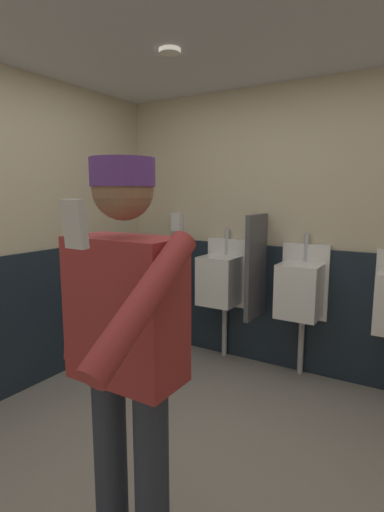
% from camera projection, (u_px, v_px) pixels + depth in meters
% --- Properties ---
extents(ground_plane, '(3.84, 4.06, 0.04)m').
position_uv_depth(ground_plane, '(174.00, 480.00, 2.20)').
color(ground_plane, gray).
extents(wall_back, '(3.84, 0.12, 2.50)m').
position_uv_depth(wall_back, '(285.00, 230.00, 3.51)').
color(wall_back, beige).
rests_on(wall_back, ground_plane).
extents(wainscot_band_back, '(3.24, 0.03, 1.11)m').
position_uv_depth(wainscot_band_back, '(279.00, 307.00, 3.56)').
color(wainscot_band_back, '#19232D').
rests_on(wainscot_band_back, ground_plane).
extents(downlight_far, '(0.14, 0.14, 0.03)m').
position_uv_depth(downlight_far, '(170.00, 51.00, 2.53)').
color(downlight_far, white).
extents(urinal_left, '(0.40, 0.34, 1.24)m').
position_uv_depth(urinal_left, '(221.00, 280.00, 3.67)').
color(urinal_left, white).
rests_on(urinal_left, ground_plane).
extents(urinal_middle, '(0.40, 0.34, 1.24)m').
position_uv_depth(urinal_middle, '(301.00, 290.00, 3.28)').
color(urinal_middle, white).
rests_on(urinal_middle, ground_plane).
extents(privacy_divider_panel, '(0.04, 0.40, 0.90)m').
position_uv_depth(privacy_divider_panel, '(256.00, 266.00, 3.39)').
color(privacy_divider_panel, '#4C4C51').
extents(person, '(0.66, 0.60, 1.70)m').
position_uv_depth(person, '(126.00, 339.00, 1.53)').
color(person, '#2D3342').
rests_on(person, ground_plane).
extents(cell_phone, '(0.06, 0.03, 0.11)m').
position_uv_depth(cell_phone, '(75.00, 224.00, 0.87)').
color(cell_phone, silver).
extents(soap_dispenser, '(0.10, 0.07, 0.18)m').
position_uv_depth(soap_dispenser, '(177.00, 222.00, 3.98)').
color(soap_dispenser, silver).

